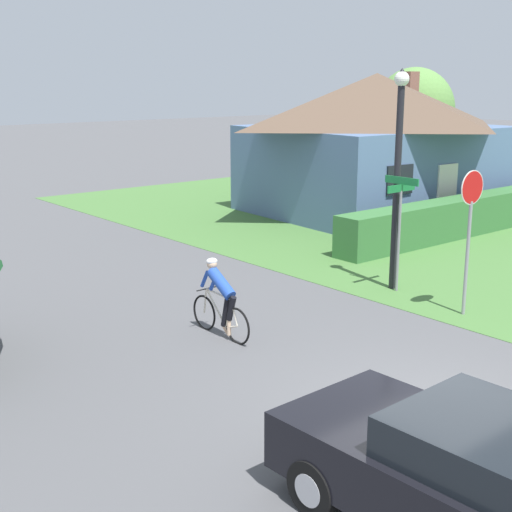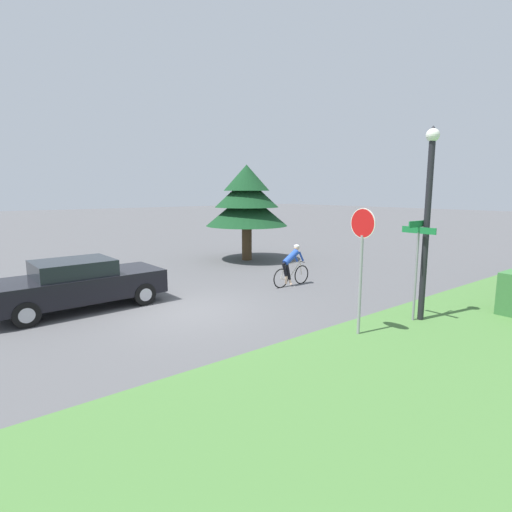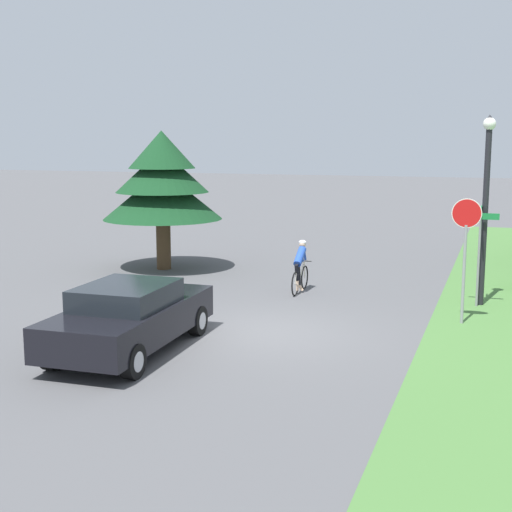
# 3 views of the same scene
# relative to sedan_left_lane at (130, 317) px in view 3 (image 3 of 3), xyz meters

# --- Properties ---
(ground_plane) EXTENTS (140.00, 140.00, 0.00)m
(ground_plane) POSITION_rel_sedan_left_lane_xyz_m (2.05, 2.18, -0.72)
(ground_plane) COLOR #515154
(sedan_left_lane) EXTENTS (2.01, 4.56, 1.41)m
(sedan_left_lane) POSITION_rel_sedan_left_lane_xyz_m (0.00, 0.00, 0.00)
(sedan_left_lane) COLOR black
(sedan_left_lane) RESTS_ON ground
(cyclist) EXTENTS (0.44, 1.69, 1.47)m
(cyclist) POSITION_rel_sedan_left_lane_xyz_m (1.68, 6.64, -0.01)
(cyclist) COLOR black
(cyclist) RESTS_ON ground
(stop_sign) EXTENTS (0.68, 0.07, 2.93)m
(stop_sign) POSITION_rel_sedan_left_lane_xyz_m (6.21, 4.51, 1.33)
(stop_sign) COLOR gray
(stop_sign) RESTS_ON ground
(street_lamp) EXTENTS (0.32, 0.32, 4.86)m
(street_lamp) POSITION_rel_sedan_left_lane_xyz_m (6.56, 6.64, 2.17)
(street_lamp) COLOR black
(street_lamp) RESTS_ON ground
(street_name_sign) EXTENTS (0.90, 0.90, 2.58)m
(street_name_sign) POSITION_rel_sedan_left_lane_xyz_m (6.47, 6.44, 1.08)
(street_name_sign) COLOR gray
(street_name_sign) RESTS_ON ground
(conifer_tall_near) EXTENTS (3.90, 3.90, 4.54)m
(conifer_tall_near) POSITION_rel_sedan_left_lane_xyz_m (-3.58, 8.65, 2.17)
(conifer_tall_near) COLOR #4C3823
(conifer_tall_near) RESTS_ON ground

